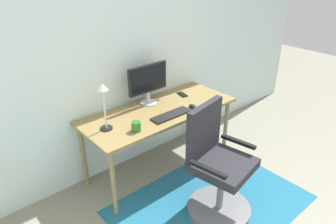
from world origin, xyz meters
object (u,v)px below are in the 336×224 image
at_px(coffee_cup, 136,126).
at_px(office_chair, 217,172).
at_px(desk, 159,115).
at_px(keyboard, 171,115).
at_px(computer_mouse, 193,106).
at_px(monitor, 148,81).
at_px(desk_lamp, 103,98).
at_px(cell_phone, 182,94).

height_order(coffee_cup, office_chair, office_chair).
distance_m(desk, coffee_cup, 0.48).
xyz_separation_m(keyboard, office_chair, (-0.02, -0.63, -0.32)).
distance_m(computer_mouse, coffee_cup, 0.71).
xyz_separation_m(monitor, keyboard, (-0.01, -0.38, -0.24)).
xyz_separation_m(desk, office_chair, (-0.02, -0.81, -0.24)).
height_order(monitor, desk_lamp, desk_lamp).
height_order(keyboard, desk_lamp, desk_lamp).
xyz_separation_m(desk, coffee_cup, (-0.43, -0.20, 0.11)).
relative_size(computer_mouse, office_chair, 0.10).
relative_size(desk, keyboard, 3.78).
bearing_deg(office_chair, keyboard, 77.96).
bearing_deg(coffee_cup, cell_phone, 20.14).
bearing_deg(monitor, desk_lamp, -163.22).
bearing_deg(office_chair, computer_mouse, 53.36).
bearing_deg(monitor, desk, -93.18).
height_order(desk_lamp, office_chair, desk_lamp).
xyz_separation_m(computer_mouse, cell_phone, (0.14, 0.31, -0.01)).
bearing_deg(keyboard, desk, 90.26).
relative_size(desk, monitor, 3.52).
height_order(desk, computer_mouse, computer_mouse).
bearing_deg(monitor, cell_phone, -10.58).
relative_size(monitor, keyboard, 1.07).
bearing_deg(office_chair, cell_phone, 53.85).
xyz_separation_m(cell_phone, office_chair, (-0.44, -0.93, -0.31)).
xyz_separation_m(keyboard, desk_lamp, (-0.61, 0.19, 0.30)).
relative_size(keyboard, cell_phone, 3.07).
xyz_separation_m(desk, computer_mouse, (0.29, -0.20, 0.08)).
distance_m(monitor, desk_lamp, 0.65).
distance_m(cell_phone, office_chair, 1.08).
distance_m(desk, monitor, 0.37).
distance_m(desk, computer_mouse, 0.36).
xyz_separation_m(desk, cell_phone, (0.43, 0.12, 0.07)).
bearing_deg(computer_mouse, coffee_cup, -179.95).
xyz_separation_m(monitor, computer_mouse, (0.27, -0.39, -0.24)).
xyz_separation_m(keyboard, cell_phone, (0.43, 0.30, -0.00)).
relative_size(desk, coffee_cup, 18.36).
distance_m(cell_phone, desk_lamp, 1.09).
height_order(coffee_cup, desk_lamp, desk_lamp).
xyz_separation_m(computer_mouse, desk_lamp, (-0.90, 0.20, 0.29)).
bearing_deg(cell_phone, computer_mouse, -103.12).
bearing_deg(computer_mouse, keyboard, 176.91).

